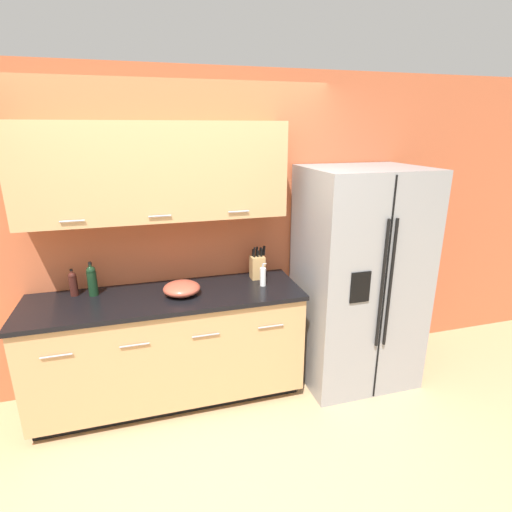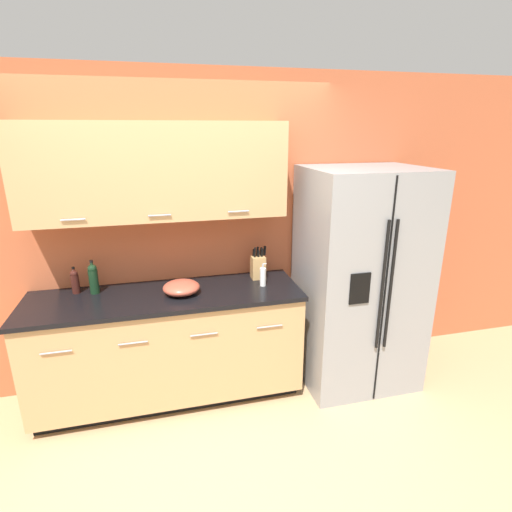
% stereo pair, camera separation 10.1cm
% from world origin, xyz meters
% --- Properties ---
extents(ground_plane, '(14.00, 14.00, 0.00)m').
position_xyz_m(ground_plane, '(0.00, 0.00, 0.00)').
color(ground_plane, tan).
extents(wall_back, '(10.00, 0.39, 2.60)m').
position_xyz_m(wall_back, '(-0.04, 1.21, 1.44)').
color(wall_back, '#BC5B38').
rests_on(wall_back, ground_plane).
extents(counter_unit, '(2.10, 0.64, 0.93)m').
position_xyz_m(counter_unit, '(-0.17, 0.92, 0.47)').
color(counter_unit, black).
rests_on(counter_unit, ground_plane).
extents(refrigerator, '(0.95, 0.81, 1.86)m').
position_xyz_m(refrigerator, '(1.44, 0.83, 0.93)').
color(refrigerator, gray).
rests_on(refrigerator, ground_plane).
extents(knife_block, '(0.13, 0.11, 0.28)m').
position_xyz_m(knife_block, '(0.61, 1.07, 1.03)').
color(knife_block, tan).
rests_on(knife_block, counter_unit).
extents(wine_bottle, '(0.07, 0.07, 0.27)m').
position_xyz_m(wine_bottle, '(-0.70, 1.06, 1.05)').
color(wine_bottle, black).
rests_on(wine_bottle, counter_unit).
extents(soap_dispenser, '(0.05, 0.05, 0.19)m').
position_xyz_m(soap_dispenser, '(0.60, 0.89, 1.01)').
color(soap_dispenser, white).
rests_on(soap_dispenser, counter_unit).
extents(oil_bottle, '(0.06, 0.06, 0.21)m').
position_xyz_m(oil_bottle, '(-0.84, 1.10, 1.03)').
color(oil_bottle, '#3D1914').
rests_on(oil_bottle, counter_unit).
extents(mixing_bowl, '(0.28, 0.28, 0.10)m').
position_xyz_m(mixing_bowl, '(-0.05, 0.88, 0.98)').
color(mixing_bowl, '#B24C38').
rests_on(mixing_bowl, counter_unit).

